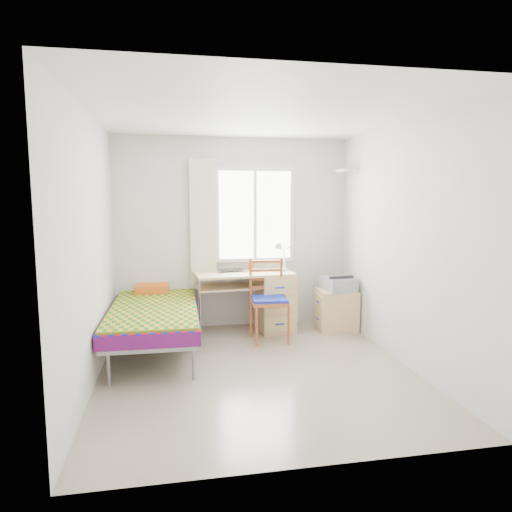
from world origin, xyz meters
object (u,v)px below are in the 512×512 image
(desk, at_px, (270,299))
(chair, at_px, (269,295))
(bed, at_px, (154,312))
(printer, at_px, (338,283))
(cabinet, at_px, (336,310))

(desk, bearing_deg, chair, -107.99)
(bed, height_order, desk, bed)
(bed, bearing_deg, chair, 4.10)
(desk, bearing_deg, bed, -166.85)
(desk, xyz_separation_m, chair, (-0.10, -0.40, 0.14))
(chair, height_order, printer, chair)
(chair, height_order, cabinet, chair)
(cabinet, bearing_deg, bed, -168.60)
(chair, relative_size, cabinet, 1.87)
(chair, bearing_deg, printer, 17.08)
(chair, bearing_deg, desk, 80.93)
(desk, height_order, chair, chair)
(bed, relative_size, chair, 2.08)
(printer, bearing_deg, chair, -172.25)
(bed, relative_size, printer, 4.67)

